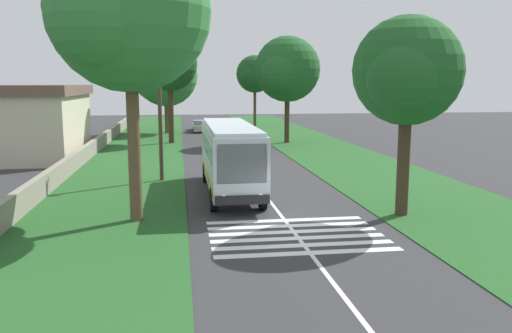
{
  "coord_description": "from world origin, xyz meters",
  "views": [
    {
      "loc": [
        -20.63,
        4.44,
        5.9
      ],
      "look_at": [
        6.28,
        0.54,
        1.6
      ],
      "focal_mm": 37.12,
      "sensor_mm": 36.0,
      "label": 1
    }
  ],
  "objects_px": {
    "roadside_tree_left_1": "(169,65)",
    "roadside_building": "(14,121)",
    "trailing_car_0": "(253,143)",
    "trailing_car_1": "(239,133)",
    "coach_bus": "(230,154)",
    "trailing_car_2": "(200,126)",
    "roadside_tree_right_2": "(405,74)",
    "roadside_tree_right_1": "(254,75)",
    "roadside_tree_left_0": "(164,76)",
    "utility_pole": "(160,118)",
    "roadside_tree_right_0": "(286,71)",
    "roadside_tree_left_2": "(127,16)"
  },
  "relations": [
    {
      "from": "roadside_tree_right_1",
      "to": "utility_pole",
      "type": "distance_m",
      "value": 41.82
    },
    {
      "from": "trailing_car_1",
      "to": "trailing_car_2",
      "type": "relative_size",
      "value": 1.0
    },
    {
      "from": "trailing_car_0",
      "to": "roadside_tree_left_2",
      "type": "bearing_deg",
      "value": 159.79
    },
    {
      "from": "roadside_tree_right_2",
      "to": "roadside_tree_left_1",
      "type": "bearing_deg",
      "value": 18.94
    },
    {
      "from": "trailing_car_2",
      "to": "roadside_tree_right_2",
      "type": "bearing_deg",
      "value": -170.48
    },
    {
      "from": "trailing_car_0",
      "to": "trailing_car_1",
      "type": "xyz_separation_m",
      "value": [
        9.6,
        0.21,
        0.0
      ]
    },
    {
      "from": "utility_pole",
      "to": "trailing_car_0",
      "type": "bearing_deg",
      "value": -28.7
    },
    {
      "from": "coach_bus",
      "to": "trailing_car_0",
      "type": "relative_size",
      "value": 2.6
    },
    {
      "from": "roadside_tree_left_1",
      "to": "roadside_tree_left_2",
      "type": "relative_size",
      "value": 0.86
    },
    {
      "from": "trailing_car_2",
      "to": "roadside_tree_right_0",
      "type": "xyz_separation_m",
      "value": [
        -13.31,
        -7.88,
        6.42
      ]
    },
    {
      "from": "roadside_tree_right_0",
      "to": "roadside_tree_right_2",
      "type": "height_order",
      "value": "roadside_tree_right_0"
    },
    {
      "from": "roadside_tree_left_0",
      "to": "roadside_tree_right_0",
      "type": "relative_size",
      "value": 1.01
    },
    {
      "from": "roadside_tree_left_1",
      "to": "roadside_building",
      "type": "height_order",
      "value": "roadside_tree_left_1"
    },
    {
      "from": "trailing_car_0",
      "to": "roadside_tree_left_1",
      "type": "height_order",
      "value": "roadside_tree_left_1"
    },
    {
      "from": "roadside_tree_right_1",
      "to": "coach_bus",
      "type": "bearing_deg",
      "value": 170.31
    },
    {
      "from": "trailing_car_0",
      "to": "roadside_tree_right_2",
      "type": "height_order",
      "value": "roadside_tree_right_2"
    },
    {
      "from": "coach_bus",
      "to": "utility_pole",
      "type": "distance_m",
      "value": 5.97
    },
    {
      "from": "coach_bus",
      "to": "trailing_car_2",
      "type": "height_order",
      "value": "coach_bus"
    },
    {
      "from": "roadside_tree_left_1",
      "to": "utility_pole",
      "type": "bearing_deg",
      "value": 179.37
    },
    {
      "from": "roadside_tree_right_1",
      "to": "roadside_building",
      "type": "xyz_separation_m",
      "value": [
        -28.35,
        23.13,
        -4.09
      ]
    },
    {
      "from": "coach_bus",
      "to": "trailing_car_2",
      "type": "xyz_separation_m",
      "value": [
        36.84,
        0.12,
        -1.48
      ]
    },
    {
      "from": "utility_pole",
      "to": "trailing_car_1",
      "type": "bearing_deg",
      "value": -17.43
    },
    {
      "from": "roadside_tree_left_1",
      "to": "trailing_car_2",
      "type": "bearing_deg",
      "value": -16.15
    },
    {
      "from": "roadside_tree_left_1",
      "to": "roadside_tree_right_2",
      "type": "relative_size",
      "value": 1.19
    },
    {
      "from": "roadside_tree_right_0",
      "to": "roadside_tree_left_0",
      "type": "bearing_deg",
      "value": 45.68
    },
    {
      "from": "trailing_car_1",
      "to": "roadside_tree_right_1",
      "type": "xyz_separation_m",
      "value": [
        16.7,
        -4.01,
        6.34
      ]
    },
    {
      "from": "roadside_tree_left_0",
      "to": "roadside_building",
      "type": "xyz_separation_m",
      "value": [
        -19.25,
        11.24,
        -3.76
      ]
    },
    {
      "from": "roadside_tree_right_1",
      "to": "utility_pole",
      "type": "relative_size",
      "value": 1.33
    },
    {
      "from": "trailing_car_2",
      "to": "roadside_tree_right_0",
      "type": "distance_m",
      "value": 16.75
    },
    {
      "from": "roadside_tree_right_1",
      "to": "roadside_building",
      "type": "bearing_deg",
      "value": 140.78
    },
    {
      "from": "roadside_tree_left_2",
      "to": "roadside_tree_right_0",
      "type": "bearing_deg",
      "value": -23.64
    },
    {
      "from": "roadside_tree_right_0",
      "to": "roadside_building",
      "type": "distance_m",
      "value": 24.83
    },
    {
      "from": "trailing_car_2",
      "to": "roadside_building",
      "type": "relative_size",
      "value": 0.35
    },
    {
      "from": "coach_bus",
      "to": "trailing_car_2",
      "type": "distance_m",
      "value": 36.87
    },
    {
      "from": "trailing_car_2",
      "to": "roadside_tree_left_0",
      "type": "relative_size",
      "value": 0.41
    },
    {
      "from": "roadside_tree_left_0",
      "to": "roadside_tree_left_2",
      "type": "xyz_separation_m",
      "value": [
        -40.25,
        0.38,
        1.97
      ]
    },
    {
      "from": "trailing_car_1",
      "to": "roadside_tree_right_1",
      "type": "bearing_deg",
      "value": -13.5
    },
    {
      "from": "trailing_car_1",
      "to": "roadside_tree_right_1",
      "type": "relative_size",
      "value": 0.45
    },
    {
      "from": "trailing_car_0",
      "to": "utility_pole",
      "type": "height_order",
      "value": "utility_pole"
    },
    {
      "from": "trailing_car_0",
      "to": "utility_pole",
      "type": "bearing_deg",
      "value": 151.3
    },
    {
      "from": "roadside_tree_left_0",
      "to": "roadside_tree_right_2",
      "type": "relative_size",
      "value": 1.2
    },
    {
      "from": "coach_bus",
      "to": "trailing_car_0",
      "type": "bearing_deg",
      "value": -11.8
    },
    {
      "from": "roadside_tree_right_2",
      "to": "trailing_car_1",
      "type": "bearing_deg",
      "value": 5.9
    },
    {
      "from": "coach_bus",
      "to": "roadside_tree_right_1",
      "type": "bearing_deg",
      "value": -9.69
    },
    {
      "from": "trailing_car_0",
      "to": "roadside_tree_left_2",
      "type": "distance_m",
      "value": 25.82
    },
    {
      "from": "roadside_tree_right_1",
      "to": "trailing_car_0",
      "type": "bearing_deg",
      "value": 171.78
    },
    {
      "from": "roadside_tree_left_1",
      "to": "coach_bus",
      "type": "bearing_deg",
      "value": -171.92
    },
    {
      "from": "roadside_tree_left_0",
      "to": "roadside_building",
      "type": "distance_m",
      "value": 22.6
    },
    {
      "from": "roadside_tree_left_1",
      "to": "roadside_building",
      "type": "bearing_deg",
      "value": 126.59
    },
    {
      "from": "trailing_car_2",
      "to": "roadside_tree_left_0",
      "type": "distance_m",
      "value": 7.48
    }
  ]
}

